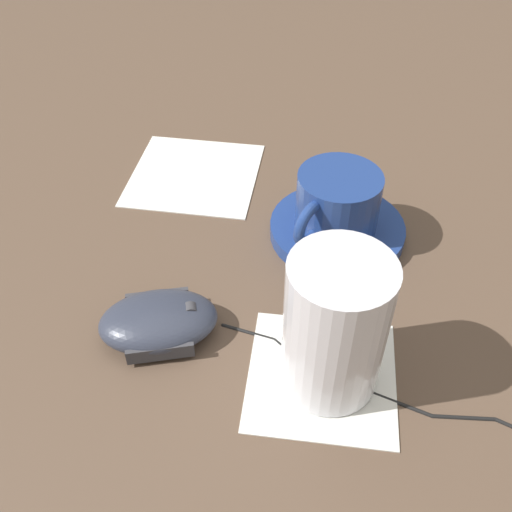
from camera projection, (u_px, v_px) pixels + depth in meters
ground_plane at (257, 273)px, 0.53m from camera, size 3.00×3.00×0.00m
saucer at (337, 230)px, 0.56m from camera, size 0.13×0.13×0.01m
coffee_cup at (336, 203)px, 0.53m from camera, size 0.10×0.08×0.06m
computer_mouse at (159, 321)px, 0.47m from camera, size 0.10×0.12×0.03m
mouse_cable at (429, 411)px, 0.42m from camera, size 0.11×0.33×0.00m
napkin_under_glass at (322, 375)px, 0.44m from camera, size 0.13×0.13×0.00m
drinking_glass at (335, 327)px, 0.40m from camera, size 0.07×0.07×0.12m
napkin_spare at (195, 174)px, 0.64m from camera, size 0.15×0.15×0.00m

